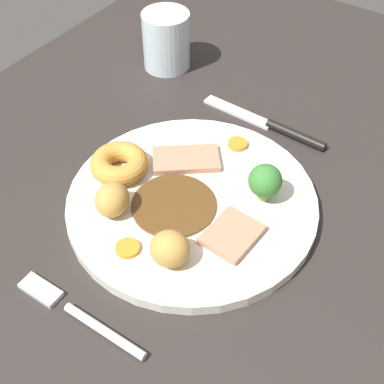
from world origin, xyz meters
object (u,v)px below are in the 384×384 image
object	(u,v)px
fork	(77,313)
yorkshire_pudding	(119,164)
roast_potato_left	(112,199)
broccoli_floret	(265,181)
knife	(274,126)
roast_potato_right	(170,249)
dinner_plate	(192,202)
carrot_coin_front	(128,248)
water_glass	(166,40)
meat_slice_main	(232,235)
carrot_coin_back	(238,144)
meat_slice_under	(186,159)

from	to	relation	value
fork	yorkshire_pudding	bearing A→B (deg)	-64.15
roast_potato_left	fork	size ratio (longest dim) A/B	0.28
yorkshire_pudding	roast_potato_left	distance (cm)	6.38
fork	broccoli_floret	bearing A→B (deg)	-109.71
knife	roast_potato_right	bearing A→B (deg)	96.34
dinner_plate	carrot_coin_front	size ratio (longest dim) A/B	11.16
roast_potato_left	water_glass	distance (cm)	31.82
yorkshire_pudding	fork	world-z (taller)	yorkshire_pudding
meat_slice_main	carrot_coin_back	size ratio (longest dim) A/B	2.47
meat_slice_under	carrot_coin_back	world-z (taller)	meat_slice_under
roast_potato_right	carrot_coin_back	bearing A→B (deg)	9.81
meat_slice_main	roast_potato_left	bearing A→B (deg)	107.84
roast_potato_right	broccoli_floret	distance (cm)	13.53
meat_slice_main	yorkshire_pudding	world-z (taller)	yorkshire_pudding
roast_potato_right	meat_slice_under	bearing A→B (deg)	28.30
yorkshire_pudding	roast_potato_right	bearing A→B (deg)	-119.91
meat_slice_under	roast_potato_right	size ratio (longest dim) A/B	1.92
dinner_plate	knife	size ratio (longest dim) A/B	1.55
roast_potato_left	fork	xyz separation A→B (cm)	(-11.65, -4.87, -2.86)
water_glass	meat_slice_under	bearing A→B (deg)	-138.48
dinner_plate	carrot_coin_back	xyz separation A→B (cm)	(10.71, 0.29, 0.99)
carrot_coin_back	broccoli_floret	distance (cm)	9.63
meat_slice_main	fork	size ratio (longest dim) A/B	0.40
meat_slice_main	roast_potato_right	bearing A→B (deg)	148.78
roast_potato_left	carrot_coin_front	size ratio (longest dim) A/B	1.69
broccoli_floret	carrot_coin_front	bearing A→B (deg)	150.53
yorkshire_pudding	knife	bearing A→B (deg)	-29.79
yorkshire_pudding	roast_potato_left	world-z (taller)	roast_potato_left
meat_slice_under	roast_potato_right	world-z (taller)	roast_potato_right
meat_slice_under	yorkshire_pudding	distance (cm)	8.11
broccoli_floret	dinner_plate	bearing A→B (deg)	124.13
meat_slice_under	carrot_coin_back	bearing A→B (deg)	-31.47
meat_slice_main	knife	xyz separation A→B (cm)	(20.15, 5.49, -1.35)
yorkshire_pudding	roast_potato_right	xyz separation A→B (cm)	(-7.28, -12.65, 0.60)
dinner_plate	yorkshire_pudding	world-z (taller)	yorkshire_pudding
yorkshire_pudding	roast_potato_left	xyz separation A→B (cm)	(-5.32, -3.47, 0.61)
meat_slice_main	knife	bearing A→B (deg)	15.25
dinner_plate	carrot_coin_back	world-z (taller)	carrot_coin_back
dinner_plate	carrot_coin_back	distance (cm)	10.76
meat_slice_main	carrot_coin_front	bearing A→B (deg)	132.73
dinner_plate	water_glass	xyz separation A→B (cm)	(22.31, 19.67, 3.58)
broccoli_floret	fork	xyz separation A→B (cm)	(-22.69, 8.00, -3.72)
meat_slice_under	broccoli_floret	world-z (taller)	broccoli_floret
broccoli_floret	water_glass	bearing A→B (deg)	56.05
roast_potato_left	knife	bearing A→B (deg)	-16.93
yorkshire_pudding	meat_slice_main	bearing A→B (deg)	-94.12
dinner_plate	knife	distance (cm)	17.85
yorkshire_pudding	fork	bearing A→B (deg)	-153.85
meat_slice_under	roast_potato_right	xyz separation A→B (cm)	(-13.07, -7.04, 1.44)
broccoli_floret	water_glass	world-z (taller)	water_glass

